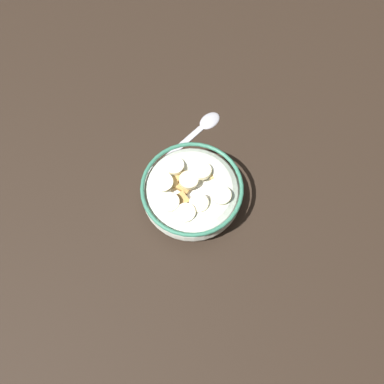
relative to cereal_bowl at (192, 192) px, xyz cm
name	(u,v)px	position (x,y,z in cm)	size (l,w,h in cm)	color
ground_plane	(192,202)	(0.01, 0.01, -3.83)	(127.68, 127.68, 2.00)	black
cereal_bowl	(192,192)	(0.00, 0.00, 0.00)	(15.15, 15.15, 5.79)	beige
spoon	(199,129)	(-3.26, 12.53, -2.50)	(8.56, 15.73, 0.80)	#A5A5AD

